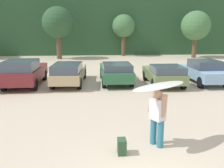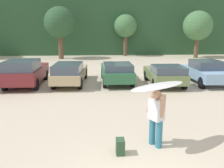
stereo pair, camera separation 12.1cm
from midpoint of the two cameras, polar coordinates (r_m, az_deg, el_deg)
The scene contains 12 objects.
hillside_ridge at distance 37.80m, azimuth -2.03°, elevation 14.15°, with size 108.00×12.00×8.85m, color #284C2D.
tree_far_left at distance 28.87m, azimuth -11.50°, elevation 13.28°, with size 3.39×3.39×5.65m.
tree_left at distance 31.26m, azimuth 3.15°, elevation 12.77°, with size 2.71×2.71×4.95m.
tree_right at distance 30.80m, azimuth 18.77°, elevation 12.22°, with size 3.28×3.28×5.26m.
parked_car_maroon at distance 16.28m, azimuth -18.61°, elevation 2.59°, with size 1.95×4.36×1.65m.
parked_car_tan at distance 16.08m, azimuth -9.21°, elevation 2.60°, with size 1.98×4.80×1.39m.
parked_car_forest_green at distance 16.26m, azimuth 1.27°, elevation 2.80°, with size 1.91×4.51×1.34m.
parked_car_olive_green at distance 15.91m, azimuth 12.00°, elevation 2.20°, with size 1.97×3.98×1.31m.
parked_car_sky_blue at distance 17.20m, azimuth 20.41°, elevation 2.67°, with size 1.92×4.07×1.48m.
person_adult at distance 7.76m, azimuth 10.34°, elevation -6.84°, with size 0.52×0.73×1.74m.
surfboard_white at distance 7.37m, azimuth 10.81°, elevation -0.46°, with size 2.02×1.60×0.09m.
backpack_dropped at distance 7.46m, azimuth 2.33°, elevation -13.82°, with size 0.24×0.34×0.45m.
Camera 2 is at (-1.02, -4.90, 3.58)m, focal length 40.82 mm.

